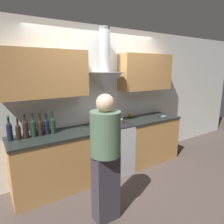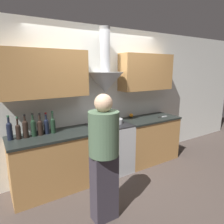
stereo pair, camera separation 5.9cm
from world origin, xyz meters
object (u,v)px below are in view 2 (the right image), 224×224
Objects in this scene: wine_bottle_3 at (33,127)px; wine_bottle_4 at (40,127)px; wine_bottle_2 at (25,128)px; person_foreground_left at (104,154)px; wine_bottle_6 at (53,124)px; wine_bottle_0 at (9,130)px; stove_range at (109,148)px; wine_bottle_1 at (18,131)px; orange_fruit at (131,115)px; stock_pot at (100,122)px; wine_bottle_5 at (46,125)px; mixing_bowl at (117,121)px.

wine_bottle_3 is 0.10m from wine_bottle_4.
person_foreground_left is (0.69, -1.05, -0.16)m from wine_bottle_2.
person_foreground_left is (0.30, -1.05, -0.16)m from wine_bottle_6.
wine_bottle_2 is at bearing -4.12° from wine_bottle_0.
wine_bottle_4 is (-1.15, 0.07, 0.58)m from stove_range.
wine_bottle_6 is at bearing 175.77° from stove_range.
wine_bottle_1 is 0.93× the size of wine_bottle_3.
orange_fruit is at bearing 4.60° from wine_bottle_1.
stock_pot is (1.08, -0.06, -0.07)m from wine_bottle_3.
wine_bottle_2 is 1.27m from person_foreground_left.
stove_range is 2.73× the size of wine_bottle_5.
wine_bottle_3 is (0.11, 0.00, -0.00)m from wine_bottle_2.
wine_bottle_1 is 0.40m from wine_bottle_5.
wine_bottle_2 is (0.20, -0.01, -0.00)m from wine_bottle_0.
wine_bottle_6 is at bearing -174.50° from orange_fruit.
person_foreground_left is at bearing -124.16° from stove_range.
wine_bottle_4 is 0.10m from wine_bottle_5.
wine_bottle_0 is at bearing 176.91° from stock_pot.
orange_fruit is at bearing 23.88° from mixing_bowl.
wine_bottle_5 is at bearing 0.39° from wine_bottle_0.
orange_fruit is (2.23, 0.15, -0.10)m from wine_bottle_0.
person_foreground_left is at bearing -60.95° from wine_bottle_3.
orange_fruit is at bearing 14.94° from stock_pot.
stove_range is at bearing -4.23° from wine_bottle_6.
wine_bottle_4 is at bearing 176.32° from stock_pot.
wine_bottle_3 reaches higher than wine_bottle_2.
wine_bottle_1 is 0.21m from wine_bottle_3.
wine_bottle_0 reaches higher than stock_pot.
wine_bottle_5 is at bearing 4.77° from wine_bottle_3.
wine_bottle_4 is 1.43× the size of stock_pot.
wine_bottle_2 is 0.39m from wine_bottle_6.
wine_bottle_4 is 1.55× the size of mixing_bowl.
mixing_bowl is (1.13, -0.07, -0.09)m from wine_bottle_6.
wine_bottle_3 is at bearing -179.16° from wine_bottle_6.
wine_bottle_3 reaches higher than wine_bottle_5.
wine_bottle_5 reaches higher than mixing_bowl.
wine_bottle_1 is 1.63m from mixing_bowl.
wine_bottle_2 is 0.99× the size of wine_bottle_6.
wine_bottle_5 is 1.23m from mixing_bowl.
mixing_bowl is at bearing 0.29° from stock_pot.
wine_bottle_6 is (0.39, 0.01, -0.01)m from wine_bottle_2.
wine_bottle_1 reaches higher than orange_fruit.
wine_bottle_2 is at bearing 123.44° from person_foreground_left.
stove_range is 1.29m from wine_bottle_4.
mixing_bowl is at bearing -2.46° from wine_bottle_3.
wine_bottle_1 is 0.96× the size of wine_bottle_4.
wine_bottle_0 is at bearing -179.61° from wine_bottle_5.
wine_bottle_0 is (-1.56, 0.08, 0.59)m from stove_range.
wine_bottle_2 is 1.19m from stock_pot.
mixing_bowl is at bearing -2.43° from wine_bottle_0.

